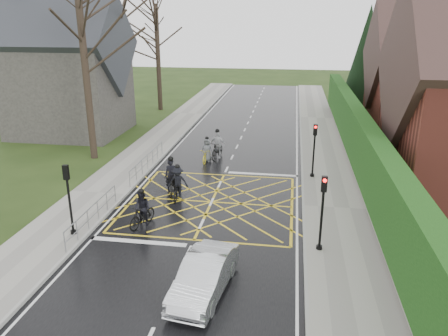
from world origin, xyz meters
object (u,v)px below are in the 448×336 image
(cyclist_mid, at_px, (178,186))
(cyclist_front, at_px, (217,148))
(cyclist_rear, at_px, (171,181))
(cyclist_lead, at_px, (207,153))
(car, at_px, (204,276))
(cyclist_back, at_px, (142,212))

(cyclist_mid, bearing_deg, cyclist_front, 77.53)
(cyclist_rear, xyz_separation_m, cyclist_lead, (0.84, 5.46, -0.08))
(cyclist_front, distance_m, car, 14.83)
(cyclist_back, bearing_deg, cyclist_lead, 102.70)
(cyclist_front, relative_size, cyclist_lead, 1.17)
(cyclist_back, xyz_separation_m, cyclist_lead, (1.07, 9.38, -0.09))
(cyclist_rear, relative_size, cyclist_mid, 1.15)
(cyclist_front, height_order, car, cyclist_front)
(cyclist_back, relative_size, cyclist_front, 0.89)
(cyclist_mid, bearing_deg, cyclist_back, -107.76)
(cyclist_back, height_order, car, cyclist_back)
(cyclist_rear, bearing_deg, cyclist_front, 61.52)
(cyclist_rear, distance_m, cyclist_back, 3.93)
(cyclist_rear, relative_size, cyclist_front, 1.08)
(cyclist_front, height_order, cyclist_lead, cyclist_front)
(cyclist_front, bearing_deg, cyclist_back, -88.40)
(cyclist_rear, relative_size, cyclist_lead, 1.26)
(cyclist_lead, bearing_deg, cyclist_front, 60.66)
(cyclist_mid, relative_size, cyclist_front, 0.94)
(cyclist_front, bearing_deg, cyclist_lead, -112.48)
(cyclist_mid, xyz_separation_m, cyclist_front, (0.87, 6.86, 0.07))
(cyclist_rear, distance_m, cyclist_lead, 5.53)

